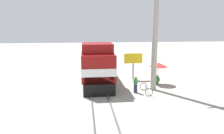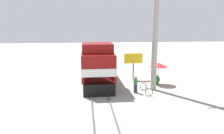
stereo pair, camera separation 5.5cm
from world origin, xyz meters
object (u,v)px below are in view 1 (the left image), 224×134
Objects in this scene: utility_pole at (155,30)px; bicycle at (146,89)px; locomotive at (96,62)px; billboard_sign at (133,60)px; vendor_umbrella at (158,65)px; person_bystander at (136,84)px.

utility_pole is 5.47m from bicycle.
locomotive is 4.87× the size of billboard_sign.
vendor_umbrella is 0.76× the size of billboard_sign.
vendor_umbrella is (1.11, 1.94, -3.59)m from utility_pole.
utility_pole reaches higher than vendor_umbrella.
billboard_sign is 5.46m from person_bystander.
billboard_sign is 1.57× the size of bicycle.
bicycle is at bearing -55.37° from locomotive.
utility_pole is 5.66m from billboard_sign.
utility_pole is 5.90× the size of bicycle.
locomotive reaches higher than billboard_sign.
utility_pole is (5.28, -5.20, 3.74)m from locomotive.
utility_pole reaches higher than locomotive.
vendor_umbrella is at bearing -49.02° from billboard_sign.
billboard_sign reaches higher than vendor_umbrella.
person_bystander is at bearing -12.62° from bicycle.
bicycle is (-0.98, -1.02, -5.28)m from utility_pole.
billboard_sign is at bearing -88.96° from bicycle.
locomotive is at bearing 135.39° from utility_pole.
vendor_umbrella is at bearing 60.21° from utility_pole.
locomotive is 8.30m from utility_pole.
person_bystander is at bearing -60.83° from locomotive.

